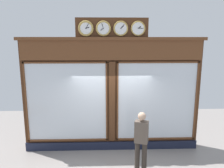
# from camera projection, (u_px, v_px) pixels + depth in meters

# --- Properties ---
(shop_facade) EXTENTS (5.79, 0.42, 4.26)m
(shop_facade) POSITION_uv_depth(u_px,v_px,m) (112.00, 94.00, 7.11)
(shop_facade) COLOR #4C2B16
(shop_facade) RESTS_ON ground_plane
(pedestrian) EXTENTS (0.41, 0.33, 1.69)m
(pedestrian) POSITION_uv_depth(u_px,v_px,m) (141.00, 139.00, 6.03)
(pedestrian) COLOR #312A24
(pedestrian) RESTS_ON ground_plane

